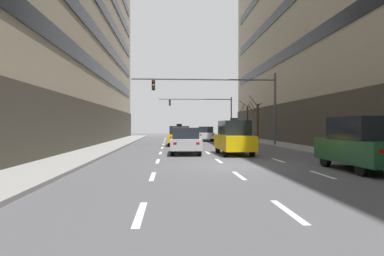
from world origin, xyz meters
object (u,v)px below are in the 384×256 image
at_px(taxi_driving_2, 234,138).
at_px(street_tree_2, 257,120).
at_px(car_driving_0, 185,141).
at_px(car_parked_1, 362,144).
at_px(taxi_driving_1, 179,136).
at_px(car_driving_4, 177,133).
at_px(traffic_signal_0, 228,94).
at_px(street_tree_0, 247,121).
at_px(car_driving_3, 205,134).
at_px(traffic_signal_1, 207,108).

xyz_separation_m(taxi_driving_2, street_tree_2, (5.71, 16.13, 1.31)).
height_order(car_driving_0, car_parked_1, car_parked_1).
distance_m(taxi_driving_1, car_driving_4, 14.58).
bearing_deg(traffic_signal_0, car_driving_0, -118.92).
distance_m(car_driving_0, car_parked_1, 10.61).
bearing_deg(taxi_driving_1, taxi_driving_2, -71.88).
bearing_deg(street_tree_0, taxi_driving_1, -127.25).
bearing_deg(car_driving_3, car_driving_0, -100.27).
xyz_separation_m(taxi_driving_2, car_driving_3, (0.13, 17.73, -0.22)).
height_order(taxi_driving_2, car_parked_1, taxi_driving_2).
bearing_deg(traffic_signal_1, taxi_driving_2, -93.14).
xyz_separation_m(car_driving_3, car_driving_4, (-3.12, 6.30, -0.02)).
xyz_separation_m(car_driving_0, street_tree_0, (8.68, 20.34, 1.57)).
height_order(taxi_driving_2, car_driving_4, taxi_driving_2).
distance_m(taxi_driving_2, car_driving_4, 24.22).
relative_size(car_parked_1, traffic_signal_1, 0.42).
bearing_deg(car_parked_1, taxi_driving_2, 115.65).
xyz_separation_m(car_parked_1, street_tree_2, (2.07, 23.72, 1.28)).
height_order(car_driving_0, traffic_signal_1, traffic_signal_1).
xyz_separation_m(car_driving_3, traffic_signal_0, (0.89, -9.83, 3.68)).
distance_m(car_driving_3, street_tree_2, 6.00).
relative_size(taxi_driving_2, street_tree_2, 0.87).
distance_m(taxi_driving_1, traffic_signal_1, 19.84).
bearing_deg(traffic_signal_1, street_tree_2, -71.35).
bearing_deg(car_driving_3, car_parked_1, -82.11).
xyz_separation_m(car_parked_1, traffic_signal_0, (-2.62, 15.49, 3.43)).
height_order(car_driving_4, traffic_signal_1, traffic_signal_1).
bearing_deg(car_parked_1, car_driving_3, 97.89).
bearing_deg(car_parked_1, taxi_driving_1, 111.57).
height_order(car_driving_0, car_driving_3, car_driving_0).
xyz_separation_m(car_driving_0, traffic_signal_0, (3.97, 7.18, 3.68)).
relative_size(car_parked_1, street_tree_0, 0.94).
relative_size(car_driving_0, car_driving_4, 1.02).
xyz_separation_m(car_driving_3, traffic_signal_1, (1.43, 10.69, 3.53)).
xyz_separation_m(car_driving_4, street_tree_0, (8.71, -2.97, 1.59)).
bearing_deg(street_tree_2, traffic_signal_0, -119.68).
bearing_deg(car_driving_0, car_parked_1, -51.57).
bearing_deg(taxi_driving_2, traffic_signal_1, 86.86).
distance_m(car_parked_1, street_tree_0, 28.75).
relative_size(taxi_driving_2, car_driving_4, 1.00).
bearing_deg(taxi_driving_2, street_tree_2, 70.51).
relative_size(taxi_driving_1, car_driving_4, 1.07).
height_order(traffic_signal_0, street_tree_2, traffic_signal_0).
bearing_deg(taxi_driving_1, car_driving_4, 89.57).
xyz_separation_m(taxi_driving_2, car_driving_4, (-2.98, 24.04, -0.24)).
height_order(car_driving_4, street_tree_0, street_tree_0).
height_order(car_driving_0, taxi_driving_1, taxi_driving_1).
distance_m(car_driving_3, traffic_signal_1, 11.35).
bearing_deg(street_tree_0, traffic_signal_1, 119.50).
xyz_separation_m(taxi_driving_1, taxi_driving_2, (3.09, -9.46, 0.18)).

